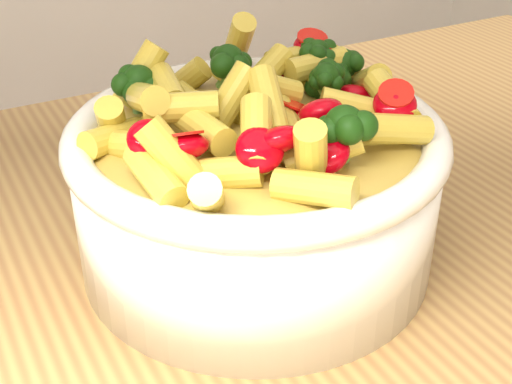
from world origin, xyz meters
name	(u,v)px	position (x,y,z in m)	size (l,w,h in m)	color
table	(309,357)	(0.00, 0.00, 0.80)	(1.20, 0.80, 0.90)	#AB8449
serving_bowl	(256,190)	(-0.04, 0.03, 0.96)	(0.27, 0.27, 0.12)	white
pasta_salad	(256,99)	(-0.04, 0.03, 1.03)	(0.22, 0.22, 0.05)	#F4DA4D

